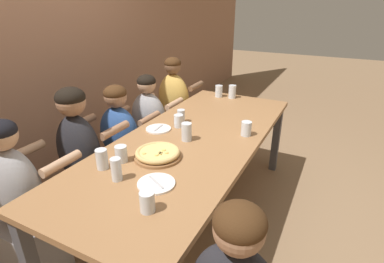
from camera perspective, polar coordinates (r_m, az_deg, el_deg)
ground_plane at (r=2.64m, az=-0.00°, el=-16.26°), size 18.00×18.00×0.00m
restaurant_back_panel at (r=3.02m, az=-28.06°, el=19.36°), size 10.00×0.06×3.20m
dining_table at (r=2.26m, az=-0.00°, el=-2.81°), size 2.38×0.95×0.76m
pizza_board_main at (r=1.95m, az=-6.54°, el=-4.24°), size 0.31×0.31×0.05m
empty_plate_a at (r=2.38m, az=-6.42°, el=0.50°), size 0.20×0.20×0.02m
empty_plate_b at (r=1.70m, az=-6.82°, el=-9.80°), size 0.21×0.21×0.02m
drinking_glass_a at (r=1.94m, az=-13.32°, el=-4.36°), size 0.08×0.08×0.11m
drinking_glass_b at (r=2.50m, az=-2.09°, el=2.84°), size 0.06×0.06×0.11m
drinking_glass_c at (r=2.28m, az=10.30°, el=0.56°), size 0.08×0.08×0.11m
drinking_glass_d at (r=1.89m, az=-16.76°, el=-5.25°), size 0.07×0.07×0.13m
drinking_glass_e at (r=2.41m, az=-2.56°, el=1.91°), size 0.08×0.08×0.10m
drinking_glass_f at (r=3.16m, az=7.67°, el=7.42°), size 0.08×0.08×0.14m
drinking_glass_g at (r=3.19m, az=5.13°, el=7.59°), size 0.08×0.08×0.12m
drinking_glass_h at (r=1.50m, az=-8.50°, el=-13.31°), size 0.08×0.08×0.11m
drinking_glass_i at (r=2.16m, az=-1.04°, el=-0.07°), size 0.08×0.08×0.13m
drinking_glass_j at (r=1.75m, az=-14.20°, el=-7.22°), size 0.06×0.06×0.14m
diner_far_midright at (r=3.01m, az=-8.03°, el=-0.30°), size 0.51×0.40×1.07m
diner_far_right at (r=3.37m, az=-3.42°, el=3.34°), size 0.51×0.40×1.15m
diner_far_midleft at (r=2.40m, az=-20.10°, el=-6.69°), size 0.51×0.40×1.17m
diner_far_center at (r=2.70m, az=-13.29°, el=-3.52°), size 0.51×0.40×1.08m
diner_far_left at (r=2.18m, az=-29.47°, el=-13.10°), size 0.51×0.40×1.11m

